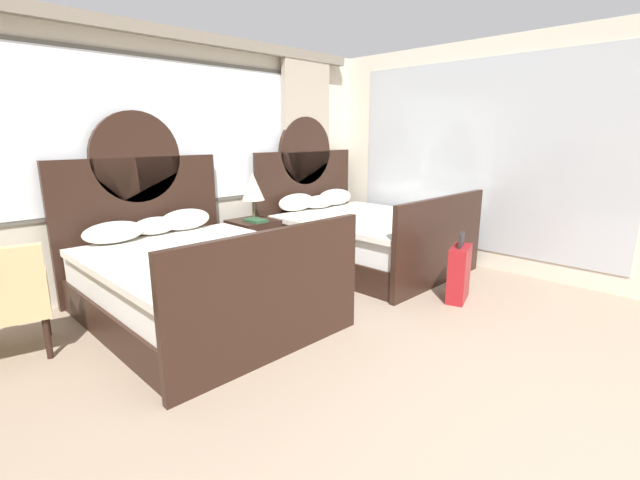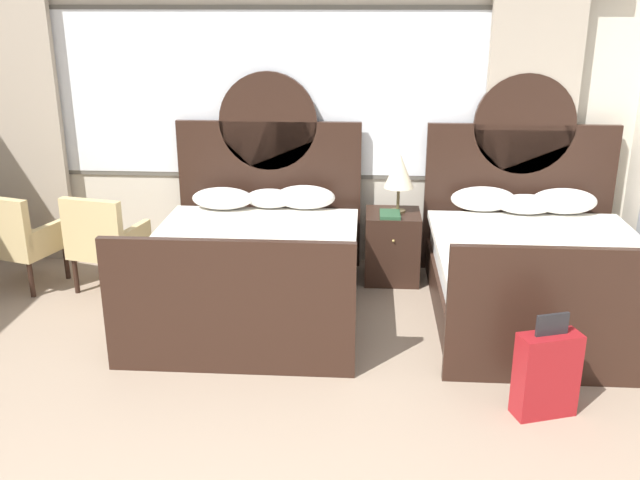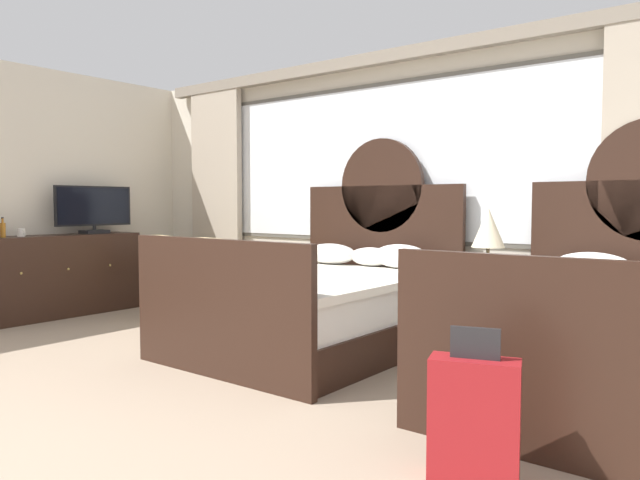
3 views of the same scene
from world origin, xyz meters
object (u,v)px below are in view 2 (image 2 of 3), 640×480
object	(u,v)px
bed_near_mirror	(538,270)
suitcase_on_floor	(546,374)
table_lamp_on_nightstand	(399,171)
armchair_by_window_centre	(18,237)
bed_near_window	(255,264)
armchair_by_window_left	(105,239)
nightstand_between_beds	(392,246)
book_on_nightstand	(390,214)

from	to	relation	value
bed_near_mirror	suitcase_on_floor	distance (m)	1.54
bed_near_mirror	table_lamp_on_nightstand	world-z (taller)	bed_near_mirror
armchair_by_window_centre	suitcase_on_floor	distance (m)	4.55
bed_near_window	armchair_by_window_left	bearing A→B (deg)	169.26
table_lamp_on_nightstand	suitcase_on_floor	bearing A→B (deg)	-69.01
bed_near_mirror	suitcase_on_floor	size ratio (longest dim) A/B	3.18
nightstand_between_beds	armchair_by_window_centre	bearing A→B (deg)	-172.83
book_on_nightstand	suitcase_on_floor	world-z (taller)	suitcase_on_floor
armchair_by_window_left	armchair_by_window_centre	bearing A→B (deg)	179.89
nightstand_between_beds	table_lamp_on_nightstand	world-z (taller)	table_lamp_on_nightstand
armchair_by_window_centre	book_on_nightstand	bearing A→B (deg)	5.54
bed_near_window	suitcase_on_floor	world-z (taller)	bed_near_window
table_lamp_on_nightstand	armchair_by_window_centre	bearing A→B (deg)	-172.39
nightstand_between_beds	armchair_by_window_centre	size ratio (longest dim) A/B	0.73
bed_near_window	armchair_by_window_left	world-z (taller)	bed_near_window
bed_near_window	table_lamp_on_nightstand	bearing A→B (deg)	30.47
bed_near_window	armchair_by_window_left	distance (m)	1.39
bed_near_window	book_on_nightstand	xyz separation A→B (m)	(1.13, 0.58, 0.28)
armchair_by_window_centre	suitcase_on_floor	bearing A→B (deg)	-22.81
table_lamp_on_nightstand	book_on_nightstand	world-z (taller)	table_lamp_on_nightstand
book_on_nightstand	bed_near_window	bearing A→B (deg)	-152.90
bed_near_window	armchair_by_window_centre	distance (m)	2.16
bed_near_mirror	nightstand_between_beds	bearing A→B (deg)	150.03
armchair_by_window_left	suitcase_on_floor	bearing A→B (deg)	-27.29
bed_near_window	suitcase_on_floor	distance (m)	2.54
armchair_by_window_left	suitcase_on_floor	xyz separation A→B (m)	(3.41, -1.76, -0.19)
bed_near_mirror	armchair_by_window_left	distance (m)	3.70
table_lamp_on_nightstand	bed_near_mirror	bearing A→B (deg)	-32.05
bed_near_window	suitcase_on_floor	bearing A→B (deg)	-36.25
table_lamp_on_nightstand	book_on_nightstand	xyz separation A→B (m)	(-0.07, -0.13, -0.37)
armchair_by_window_left	book_on_nightstand	bearing A→B (deg)	7.29
armchair_by_window_left	bed_near_mirror	bearing A→B (deg)	-3.93
book_on_nightstand	bed_near_mirror	bearing A→B (deg)	-25.60
bed_near_mirror	armchair_by_window_centre	bearing A→B (deg)	176.74
bed_near_window	bed_near_mirror	xyz separation A→B (m)	(2.32, 0.01, 0.00)
bed_near_mirror	bed_near_window	bearing A→B (deg)	-179.86
nightstand_between_beds	armchair_by_window_left	size ratio (longest dim) A/B	0.73
bed_near_window	bed_near_mirror	bearing A→B (deg)	0.14
nightstand_between_beds	armchair_by_window_left	world-z (taller)	armchair_by_window_left
armchair_by_window_centre	bed_near_mirror	bearing A→B (deg)	-3.26
bed_near_mirror	armchair_by_window_left	world-z (taller)	bed_near_mirror
bed_near_window	suitcase_on_floor	size ratio (longest dim) A/B	3.18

